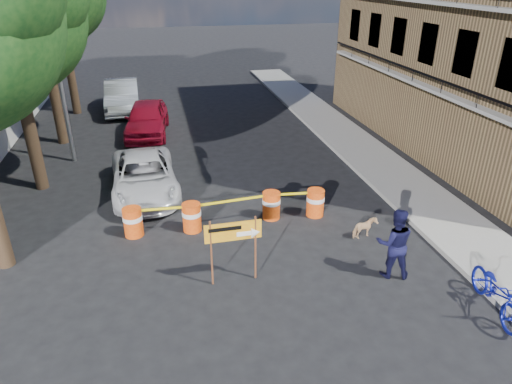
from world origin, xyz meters
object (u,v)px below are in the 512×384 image
barrel_far_left (133,221)px  dog (365,228)px  barrel_mid_right (271,205)px  sedan_red (147,118)px  suv_white (144,176)px  bicycle (502,274)px  pedestrian (394,243)px  barrel_far_right (315,202)px  sedan_silver (122,96)px  barrel_mid_left (192,217)px  detour_sign (241,236)px

barrel_far_left → dog: 6.89m
barrel_mid_right → sedan_red: (-3.79, 9.40, 0.33)m
barrel_mid_right → suv_white: size_ratio=0.19×
barrel_mid_right → bicycle: bearing=-54.1°
pedestrian → dog: pedestrian is taller
barrel_far_right → sedan_red: sedan_red is taller
sedan_silver → dog: bearing=-66.1°
barrel_far_right → barrel_mid_left: bearing=-178.5°
barrel_mid_left → sedan_silver: size_ratio=0.18×
sedan_silver → barrel_mid_right: bearing=-71.5°
barrel_far_left → bicycle: size_ratio=0.43×
suv_white → barrel_mid_right: bearing=-38.1°
bicycle → dog: 4.06m
barrel_far_left → barrel_mid_right: size_ratio=1.00×
sedan_silver → barrel_mid_left: bearing=-81.4°
barrel_far_left → suv_white: 2.93m
detour_sign → sedan_silver: (-3.56, 17.03, -0.49)m
detour_sign → sedan_red: size_ratio=0.39×
barrel_mid_right → bicycle: size_ratio=0.43×
barrel_mid_left → bicycle: (6.50, -5.22, 0.58)m
barrel_mid_left → bicycle: bearing=-38.8°
bicycle → sedan_red: bearing=128.2°
bicycle → suv_white: bearing=144.5°
barrel_far_right → suv_white: suv_white is taller
barrel_mid_right → pedestrian: size_ratio=0.47×
pedestrian → detour_sign: bearing=8.3°
barrel_far_left → sedan_red: size_ratio=0.19×
bicycle → suv_white: (-7.89, 8.21, -0.39)m
sedan_red → sedan_silver: bearing=111.4°
barrel_mid_left → detour_sign: detour_sign is taller
pedestrian → bicycle: size_ratio=0.91×
barrel_mid_right → suv_white: (-3.93, 2.75, 0.19)m
detour_sign → dog: 4.29m
detour_sign → bicycle: (5.51, -2.43, -0.28)m
dog → sedan_silver: size_ratio=0.15×
barrel_mid_left → barrel_far_right: (3.98, 0.10, 0.00)m
bicycle → sedan_silver: bearing=125.6°
bicycle → suv_white: bicycle is taller
pedestrian → bicycle: 2.46m
bicycle → detour_sign: bearing=166.8°
barrel_mid_right → barrel_far_left: bearing=-178.0°
barrel_mid_right → barrel_far_right: bearing=-5.3°
sedan_silver → detour_sign: bearing=-79.8°
barrel_far_left → barrel_far_right: bearing=0.2°
barrel_far_left → sedan_red: 9.57m
dog → barrel_mid_left: bearing=55.8°
bicycle → sedan_silver: size_ratio=0.41×
bicycle → sedan_silver: (-9.07, 19.46, -0.22)m
barrel_far_left → detour_sign: bearing=-46.5°
barrel_mid_left → suv_white: (-1.39, 2.99, 0.19)m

